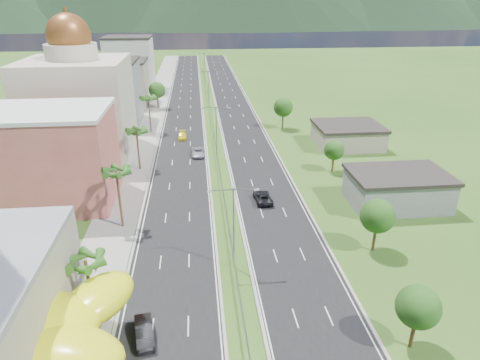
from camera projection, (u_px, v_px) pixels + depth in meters
name	position (u px, v px, depth m)	size (l,w,h in m)	color
ground	(242.00, 322.00, 44.92)	(500.00, 500.00, 0.00)	#2D5119
road_left	(184.00, 112.00, 126.40)	(11.00, 260.00, 0.04)	black
road_right	(235.00, 110.00, 127.82)	(11.00, 260.00, 0.04)	black
sidewalk_left	(152.00, 112.00, 125.49)	(7.00, 260.00, 0.12)	gray
median_guardrail	(212.00, 126.00, 110.42)	(0.10, 216.06, 0.76)	gray
streetlight_median_b	(234.00, 220.00, 51.38)	(6.04, 0.25, 11.00)	gray
streetlight_median_c	(216.00, 127.00, 87.91)	(6.04, 0.25, 11.00)	gray
streetlight_median_d	(209.00, 85.00, 129.01)	(6.04, 0.25, 11.00)	gray
streetlight_median_e	(205.00, 64.00, 170.11)	(6.04, 0.25, 11.00)	gray
lime_canopy	(21.00, 326.00, 37.40)	(18.00, 15.00, 7.40)	yellow
pink_shophouse	(48.00, 159.00, 68.54)	(20.00, 15.00, 15.00)	#BA564C
domed_building	(79.00, 102.00, 88.01)	(20.00, 20.00, 28.70)	beige
midrise_grey	(108.00, 93.00, 112.27)	(16.00, 15.00, 16.00)	gray
midrise_beige	(121.00, 83.00, 132.96)	(16.00, 15.00, 13.00)	#A09984
midrise_white	(130.00, 64.00, 152.97)	(16.00, 15.00, 18.00)	silver
shed_near	(397.00, 190.00, 69.40)	(15.00, 10.00, 5.00)	gray
shed_far	(347.00, 136.00, 97.11)	(14.00, 12.00, 4.40)	#A09984
palm_tree_b	(86.00, 264.00, 42.49)	(3.60, 3.60, 8.10)	#47301C
palm_tree_c	(117.00, 174.00, 60.18)	(3.60, 3.60, 9.60)	#47301C
palm_tree_d	(137.00, 133.00, 81.57)	(3.60, 3.60, 8.60)	#47301C
palm_tree_e	(148.00, 100.00, 104.10)	(3.60, 3.60, 9.40)	#47301C
leafy_tree_lfar	(157.00, 90.00, 128.01)	(4.90, 4.90, 8.05)	#47301C
leafy_tree_ra	(418.00, 307.00, 39.97)	(4.20, 4.20, 6.90)	#47301C
leafy_tree_rb	(378.00, 216.00, 55.62)	(4.55, 4.55, 7.47)	#47301C
leafy_tree_rc	(334.00, 150.00, 81.79)	(3.85, 3.85, 6.33)	#47301C
leafy_tree_rd	(283.00, 107.00, 108.34)	(4.90, 4.90, 8.05)	#47301C
mountain_ridge	(253.00, 28.00, 461.56)	(860.00, 140.00, 90.00)	black
car_dark_left	(144.00, 332.00, 42.45)	(1.71, 4.90, 1.61)	black
car_silver_mid_left	(198.00, 152.00, 91.38)	(2.55, 5.54, 1.54)	#A7A9AF
car_yellow_far_left	(182.00, 135.00, 102.51)	(2.00, 4.91, 1.43)	yellow
car_dark_far_right	(263.00, 197.00, 70.98)	(2.61, 5.65, 1.57)	black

